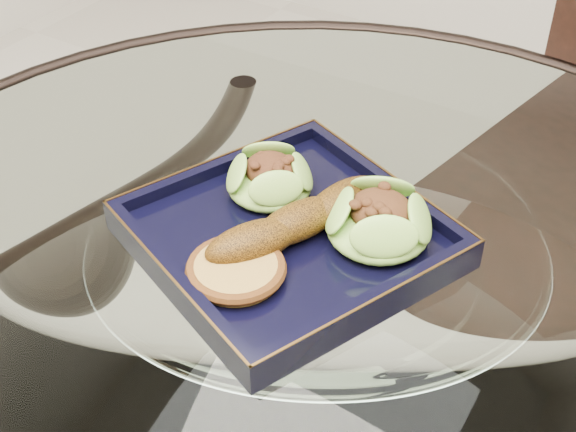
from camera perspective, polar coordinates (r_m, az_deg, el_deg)
The scene contains 6 objects.
dining_table at distance 0.90m, azimuth 1.74°, elevation -11.87°, with size 1.13×1.13×0.77m.
navy_plate at distance 0.80m, azimuth 0.00°, elevation -1.67°, with size 0.27×0.27×0.02m, color black.
lettuce_wrap_left at distance 0.84m, azimuth -1.32°, elevation 2.54°, with size 0.09×0.09×0.03m, color #5E9E2D.
lettuce_wrap_right at distance 0.78m, azimuth 6.46°, elevation -0.57°, with size 0.10×0.10×0.04m, color #6BAF32.
roasted_plantain at distance 0.78m, azimuth 0.77°, elevation -0.36°, with size 0.20×0.04×0.04m, color #5F390A.
crumb_patty at distance 0.74m, azimuth -3.71°, elevation -3.89°, with size 0.08×0.08×0.02m, color #A87E38.
Camera 1 is at (0.28, -0.50, 1.29)m, focal length 50.00 mm.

